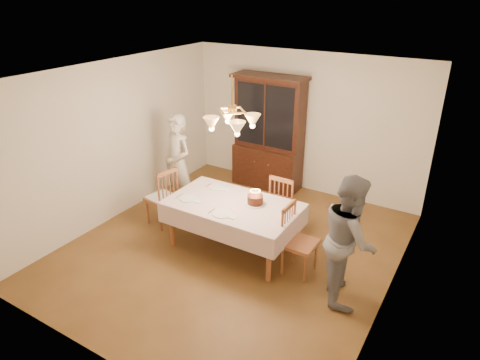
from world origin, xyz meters
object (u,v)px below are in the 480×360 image
Objects in this scene: dining_table at (233,208)px; chair_far_side at (285,206)px; china_hutch at (269,135)px; elderly_woman at (178,163)px; birthday_cake at (255,200)px.

dining_table is 1.90× the size of chair_far_side.
china_hutch reaches higher than elderly_woman.
dining_table is 1.62m from elderly_woman.
birthday_cake is at bearing -67.00° from china_hutch.
birthday_cake is (1.77, -0.47, -0.03)m from elderly_woman.
chair_far_side is at bearing 62.63° from dining_table.
elderly_woman is at bearing -173.01° from chair_far_side.
birthday_cake is (-0.16, -0.70, 0.38)m from chair_far_side.
elderly_woman is (-1.93, -0.24, 0.41)m from chair_far_side.
birthday_cake is at bearing 27.32° from dining_table.
elderly_woman reaches higher than dining_table.
china_hutch is at bearing 105.12° from dining_table.
china_hutch is at bearing 78.18° from elderly_woman.
dining_table is 0.99m from chair_far_side.
dining_table is 1.12× the size of elderly_woman.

